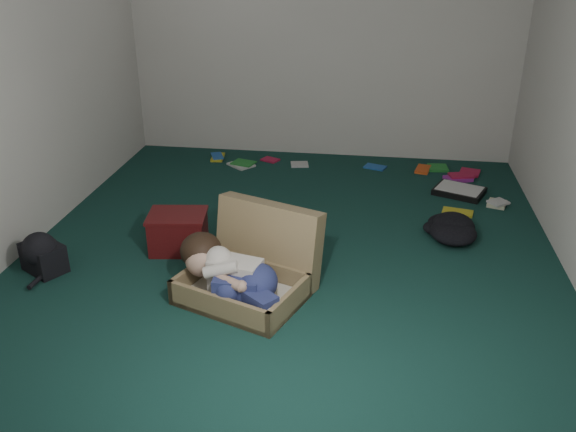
# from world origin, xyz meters

# --- Properties ---
(floor) EXTENTS (4.50, 4.50, 0.00)m
(floor) POSITION_xyz_m (0.00, 0.00, 0.00)
(floor) COLOR #133831
(floor) RESTS_ON ground
(wall_back) EXTENTS (4.50, 0.00, 4.50)m
(wall_back) POSITION_xyz_m (0.00, 2.25, 1.30)
(wall_back) COLOR silver
(wall_back) RESTS_ON ground
(wall_front) EXTENTS (4.50, 0.00, 4.50)m
(wall_front) POSITION_xyz_m (0.00, -2.25, 1.30)
(wall_front) COLOR silver
(wall_front) RESTS_ON ground
(wall_left) EXTENTS (0.00, 4.50, 4.50)m
(wall_left) POSITION_xyz_m (-2.00, 0.00, 1.30)
(wall_left) COLOR silver
(wall_left) RESTS_ON ground
(suitcase) EXTENTS (0.98, 0.97, 0.57)m
(suitcase) POSITION_xyz_m (-0.17, -0.61, 0.17)
(suitcase) COLOR #91794F
(suitcase) RESTS_ON floor
(person) EXTENTS (0.75, 0.61, 0.35)m
(person) POSITION_xyz_m (-0.29, -0.77, 0.21)
(person) COLOR silver
(person) RESTS_ON suitcase
(maroon_bin) EXTENTS (0.47, 0.40, 0.30)m
(maroon_bin) POSITION_xyz_m (-0.84, -0.12, 0.15)
(maroon_bin) COLOR #521012
(maroon_bin) RESTS_ON floor
(backpack) EXTENTS (0.48, 0.45, 0.23)m
(backpack) POSITION_xyz_m (-1.70, -0.58, 0.11)
(backpack) COLOR black
(backpack) RESTS_ON floor
(clothing_pile) EXTENTS (0.56, 0.50, 0.15)m
(clothing_pile) POSITION_xyz_m (1.18, 0.44, 0.08)
(clothing_pile) COLOR black
(clothing_pile) RESTS_ON floor
(paper_tray) EXTENTS (0.52, 0.47, 0.06)m
(paper_tray) POSITION_xyz_m (1.40, 1.31, 0.03)
(paper_tray) COLOR black
(paper_tray) RESTS_ON floor
(book_scatter) EXTENTS (2.96, 1.33, 0.02)m
(book_scatter) POSITION_xyz_m (0.59, 1.70, 0.01)
(book_scatter) COLOR gold
(book_scatter) RESTS_ON floor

